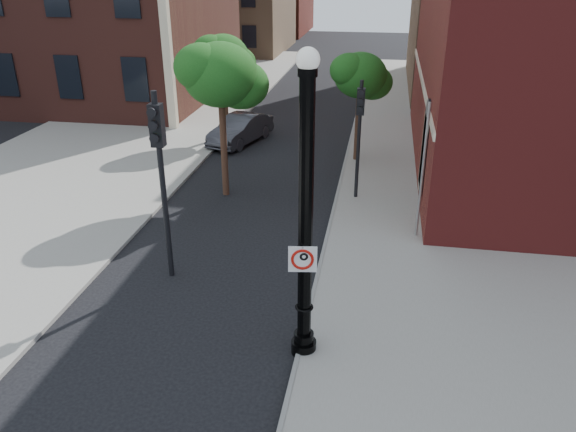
% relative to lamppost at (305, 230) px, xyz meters
% --- Properties ---
extents(ground, '(120.00, 120.00, 0.00)m').
position_rel_lamppost_xyz_m(ground, '(-2.14, -0.51, -3.07)').
color(ground, black).
rests_on(ground, ground).
extents(sidewalk_right, '(8.00, 60.00, 0.12)m').
position_rel_lamppost_xyz_m(sidewalk_right, '(3.86, 9.49, -3.01)').
color(sidewalk_right, gray).
rests_on(sidewalk_right, ground).
extents(sidewalk_left, '(10.00, 50.00, 0.12)m').
position_rel_lamppost_xyz_m(sidewalk_left, '(-11.14, 17.49, -3.01)').
color(sidewalk_left, gray).
rests_on(sidewalk_left, ground).
extents(curb_edge, '(0.10, 60.00, 0.14)m').
position_rel_lamppost_xyz_m(curb_edge, '(-0.09, 9.49, -3.00)').
color(curb_edge, gray).
rests_on(curb_edge, ground).
extents(lamppost, '(0.56, 0.56, 6.65)m').
position_rel_lamppost_xyz_m(lamppost, '(0.00, 0.00, 0.00)').
color(lamppost, black).
rests_on(lamppost, ground).
extents(no_parking_sign, '(0.59, 0.13, 0.59)m').
position_rel_lamppost_xyz_m(no_parking_sign, '(-0.02, -0.17, -0.59)').
color(no_parking_sign, white).
rests_on(no_parking_sign, ground).
extents(parked_car, '(2.53, 4.26, 1.33)m').
position_rel_lamppost_xyz_m(parked_car, '(-5.22, 14.93, -2.41)').
color(parked_car, '#333339').
rests_on(parked_car, ground).
extents(traffic_signal_left, '(0.33, 0.42, 5.14)m').
position_rel_lamppost_xyz_m(traffic_signal_left, '(-4.12, 2.69, 0.40)').
color(traffic_signal_left, black).
rests_on(traffic_signal_left, ground).
extents(traffic_signal_right, '(0.28, 0.35, 4.33)m').
position_rel_lamppost_xyz_m(traffic_signal_right, '(0.59, 8.95, -0.15)').
color(traffic_signal_right, black).
rests_on(traffic_signal_right, ground).
extents(utility_pole, '(0.09, 0.09, 4.33)m').
position_rel_lamppost_xyz_m(utility_pole, '(2.66, 6.15, -0.90)').
color(utility_pole, '#999999').
rests_on(utility_pole, ground).
extents(street_tree_a, '(3.06, 2.77, 5.52)m').
position_rel_lamppost_xyz_m(street_tree_a, '(-4.17, 8.68, 1.28)').
color(street_tree_a, '#372016').
rests_on(street_tree_a, ground).
extents(street_tree_b, '(2.73, 2.47, 4.92)m').
position_rel_lamppost_xyz_m(street_tree_b, '(-6.01, 15.46, 0.81)').
color(street_tree_b, '#372016').
rests_on(street_tree_b, ground).
extents(street_tree_c, '(2.56, 2.32, 4.62)m').
position_rel_lamppost_xyz_m(street_tree_c, '(0.38, 13.20, 0.57)').
color(street_tree_c, '#372016').
rests_on(street_tree_c, ground).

